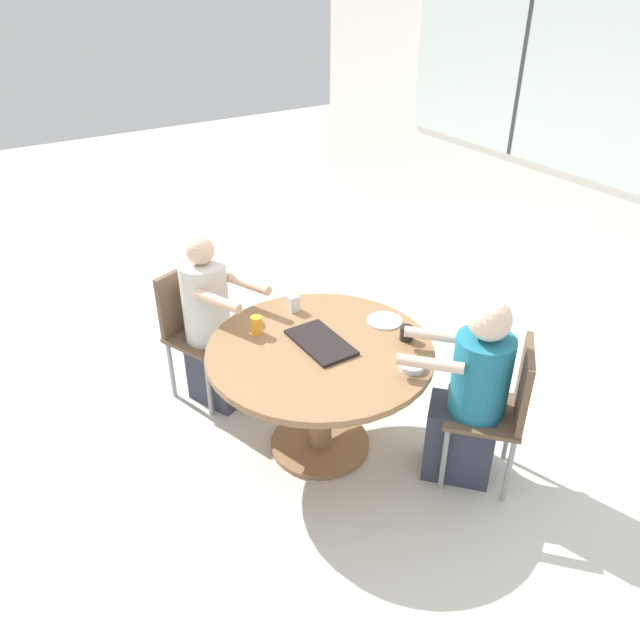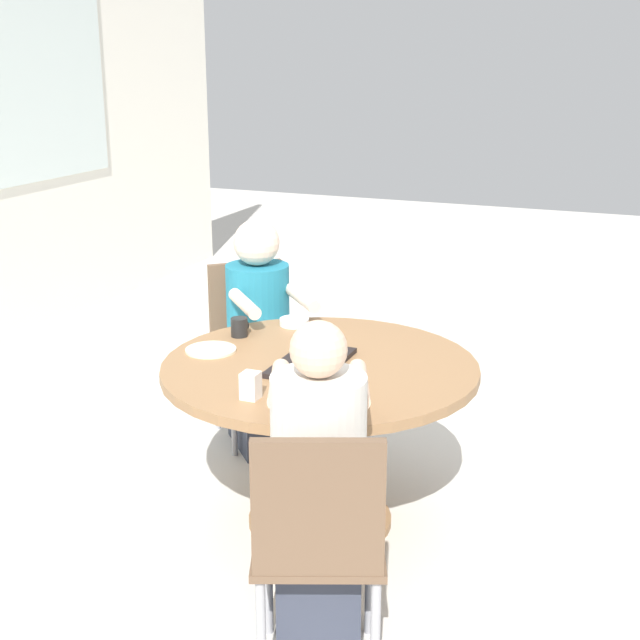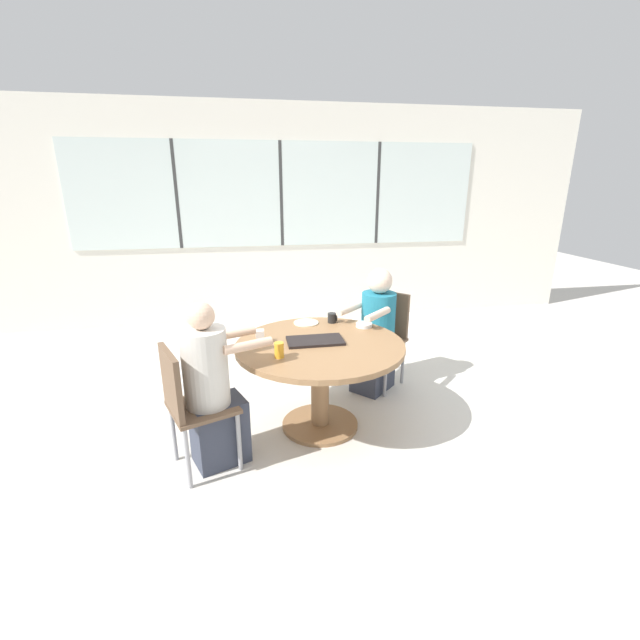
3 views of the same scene
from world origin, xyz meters
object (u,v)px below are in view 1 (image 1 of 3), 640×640
at_px(chair_for_woman_green_shirt, 502,403).
at_px(bowl_white_shallow, 412,366).
at_px(juice_glass, 257,325).
at_px(person_man_blue_shirt, 212,330).
at_px(chair_for_man_blue_shirt, 194,322).
at_px(person_woman_green_shirt, 470,400).
at_px(milk_carton_small, 293,303).
at_px(coffee_mug, 407,333).

relative_size(chair_for_woman_green_shirt, bowl_white_shallow, 6.56).
bearing_deg(juice_glass, chair_for_woman_green_shirt, 40.28).
distance_m(juice_glass, bowl_white_shallow, 0.91).
bearing_deg(person_man_blue_shirt, bowl_white_shallow, 95.04).
distance_m(person_man_blue_shirt, bowl_white_shallow, 1.37).
height_order(chair_for_man_blue_shirt, person_man_blue_shirt, person_man_blue_shirt).
distance_m(person_woman_green_shirt, milk_carton_small, 1.18).
bearing_deg(person_man_blue_shirt, chair_for_woman_green_shirt, 101.20).
relative_size(chair_for_man_blue_shirt, juice_glass, 8.10).
bearing_deg(chair_for_woman_green_shirt, juice_glass, 87.69).
height_order(chair_for_woman_green_shirt, coffee_mug, chair_for_woman_green_shirt).
relative_size(chair_for_woman_green_shirt, milk_carton_small, 8.88).
distance_m(person_woman_green_shirt, person_man_blue_shirt, 1.65).
xyz_separation_m(chair_for_man_blue_shirt, milk_carton_small, (0.49, 0.46, 0.23)).
height_order(person_man_blue_shirt, juice_glass, person_man_blue_shirt).
bearing_deg(person_woman_green_shirt, person_man_blue_shirt, 79.71).
height_order(chair_for_man_blue_shirt, coffee_mug, chair_for_man_blue_shirt).
xyz_separation_m(chair_for_man_blue_shirt, person_woman_green_shirt, (1.55, 0.94, -0.01)).
distance_m(chair_for_woman_green_shirt, bowl_white_shallow, 0.53).
xyz_separation_m(person_man_blue_shirt, milk_carton_small, (0.34, 0.40, 0.24)).
height_order(person_woman_green_shirt, person_man_blue_shirt, person_man_blue_shirt).
height_order(person_man_blue_shirt, coffee_mug, person_man_blue_shirt).
bearing_deg(milk_carton_small, juice_glass, -69.61).
height_order(chair_for_woman_green_shirt, bowl_white_shallow, chair_for_woman_green_shirt).
bearing_deg(chair_for_woman_green_shirt, person_woman_green_shirt, 90.00).
bearing_deg(bowl_white_shallow, milk_carton_small, -166.17).
xyz_separation_m(chair_for_woman_green_shirt, coffee_mug, (-0.55, -0.22, 0.22)).
height_order(coffee_mug, milk_carton_small, milk_carton_small).
relative_size(person_man_blue_shirt, coffee_mug, 13.96).
height_order(chair_for_woman_green_shirt, person_man_blue_shirt, person_man_blue_shirt).
distance_m(chair_for_man_blue_shirt, milk_carton_small, 0.72).
bearing_deg(chair_for_woman_green_shirt, bowl_white_shallow, 97.79).
relative_size(coffee_mug, bowl_white_shallow, 0.62).
bearing_deg(juice_glass, coffee_mug, 52.85).
distance_m(chair_for_man_blue_shirt, juice_glass, 0.67).
bearing_deg(chair_for_man_blue_shirt, coffee_mug, 104.59).
distance_m(chair_for_woman_green_shirt, coffee_mug, 0.63).
bearing_deg(person_woman_green_shirt, coffee_mug, 62.02).
xyz_separation_m(person_man_blue_shirt, bowl_white_shallow, (1.20, 0.62, 0.20)).
relative_size(chair_for_man_blue_shirt, person_woman_green_shirt, 0.77).
xyz_separation_m(coffee_mug, juice_glass, (-0.51, -0.68, 0.01)).
distance_m(chair_for_man_blue_shirt, coffee_mug, 1.41).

